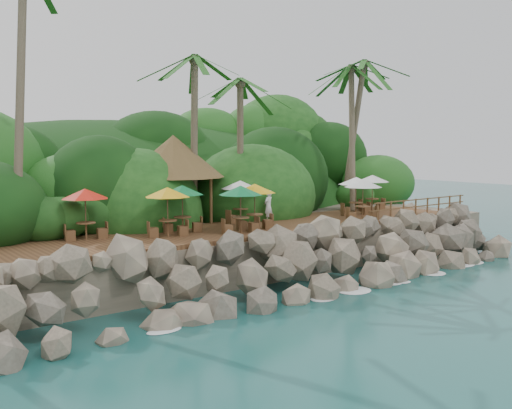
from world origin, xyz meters
TOP-DOWN VIEW (x-y plane):
  - ground at (0.00, 0.00)m, footprint 140.00×140.00m
  - land_base at (0.00, 16.00)m, footprint 32.00×25.20m
  - jungle_hill at (0.00, 23.50)m, footprint 44.80×28.00m
  - seawall at (0.00, 2.00)m, footprint 29.00×4.00m
  - terrace at (0.00, 6.00)m, footprint 26.00×5.00m
  - jungle_foliage at (0.00, 15.00)m, footprint 44.00×16.00m
  - foam_line at (0.00, 0.30)m, footprint 25.20×0.80m
  - palms at (-1.25, 8.77)m, footprint 31.14×7.16m
  - palapa at (-2.64, 9.64)m, footprint 5.32×5.32m
  - dining_clusters at (0.39, 6.04)m, footprint 20.37×5.24m
  - railing at (10.33, 3.65)m, footprint 8.30×0.10m
  - waiter at (1.36, 6.70)m, footprint 0.73×0.60m

SIDE VIEW (x-z plane):
  - ground at x=0.00m, z-range 0.00..0.00m
  - jungle_hill at x=0.00m, z-range -7.70..7.70m
  - jungle_foliage at x=0.00m, z-range -6.00..6.00m
  - foam_line at x=0.00m, z-range 0.00..0.06m
  - land_base at x=0.00m, z-range 0.00..2.10m
  - seawall at x=0.00m, z-range 0.00..2.30m
  - terrace at x=0.00m, z-range 2.10..2.30m
  - railing at x=10.33m, z-range 2.41..3.41m
  - waiter at x=1.36m, z-range 2.30..4.01m
  - dining_clusters at x=0.39m, z-range 3.03..5.26m
  - palapa at x=-2.64m, z-range 3.49..8.09m
  - palms at x=-1.25m, z-range 5.16..18.83m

